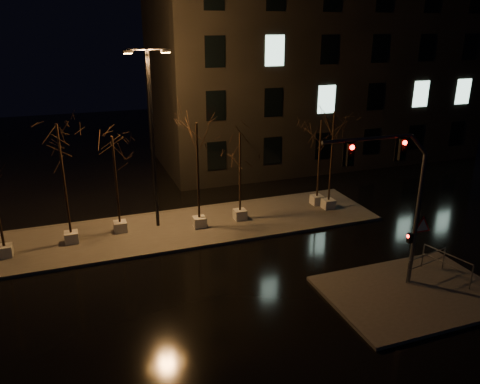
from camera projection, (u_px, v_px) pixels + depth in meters
name	position (u px, v px, depth m)	size (l,w,h in m)	color
ground	(211.00, 285.00, 19.71)	(90.00, 90.00, 0.00)	black
median	(179.00, 229.00, 25.00)	(22.00, 5.00, 0.15)	#494842
sidewalk_corner	(412.00, 293.00, 18.98)	(7.00, 5.00, 0.15)	#494842
building	(312.00, 63.00, 37.61)	(25.00, 12.00, 15.00)	black
tree_1	(60.00, 152.00, 21.70)	(1.80, 1.80, 6.11)	beige
tree_2	(114.00, 158.00, 23.15)	(1.80, 1.80, 5.22)	beige
tree_3	(197.00, 147.00, 23.58)	(1.80, 1.80, 5.77)	beige
tree_4	(240.00, 153.00, 24.75)	(1.80, 1.80, 5.03)	beige
tree_5	(320.00, 140.00, 26.87)	(1.80, 1.80, 5.25)	beige
tree_6	(333.00, 134.00, 26.07)	(1.80, 1.80, 5.88)	beige
traffic_signal_mast	(399.00, 190.00, 17.99)	(5.23, 0.26, 6.39)	#5A5D61
streetlight_main	(152.00, 129.00, 23.45)	(2.29, 0.40, 9.16)	black
guard_rail_a	(427.00, 261.00, 19.94)	(2.36, 0.53, 1.04)	#5A5D61
guard_rail_b	(447.00, 262.00, 19.79)	(0.60, 2.29, 1.11)	#5A5D61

